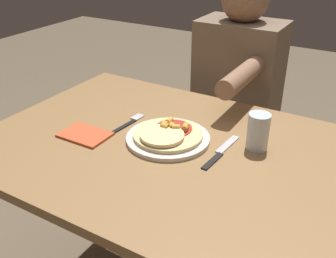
{
  "coord_description": "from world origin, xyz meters",
  "views": [
    {
      "loc": [
        0.49,
        -0.89,
        1.38
      ],
      "look_at": [
        -0.05,
        0.03,
        0.81
      ],
      "focal_mm": 42.0,
      "sensor_mm": 36.0,
      "label": 1
    }
  ],
  "objects_px": {
    "pizza": "(167,134)",
    "knife": "(220,152)",
    "fork": "(129,123)",
    "person_diner": "(237,95)",
    "plate": "(168,138)",
    "drinking_glass": "(258,132)",
    "dining_table": "(177,180)"
  },
  "relations": [
    {
      "from": "fork",
      "to": "knife",
      "type": "relative_size",
      "value": 0.8
    },
    {
      "from": "plate",
      "to": "knife",
      "type": "relative_size",
      "value": 1.18
    },
    {
      "from": "knife",
      "to": "pizza",
      "type": "bearing_deg",
      "value": -174.37
    },
    {
      "from": "pizza",
      "to": "knife",
      "type": "relative_size",
      "value": 0.98
    },
    {
      "from": "pizza",
      "to": "knife",
      "type": "distance_m",
      "value": 0.17
    },
    {
      "from": "person_diner",
      "to": "knife",
      "type": "bearing_deg",
      "value": -73.22
    },
    {
      "from": "pizza",
      "to": "knife",
      "type": "height_order",
      "value": "pizza"
    },
    {
      "from": "knife",
      "to": "drinking_glass",
      "type": "bearing_deg",
      "value": 44.98
    },
    {
      "from": "dining_table",
      "to": "fork",
      "type": "height_order",
      "value": "fork"
    },
    {
      "from": "knife",
      "to": "fork",
      "type": "bearing_deg",
      "value": 177.08
    },
    {
      "from": "dining_table",
      "to": "pizza",
      "type": "distance_m",
      "value": 0.15
    },
    {
      "from": "dining_table",
      "to": "person_diner",
      "type": "height_order",
      "value": "person_diner"
    },
    {
      "from": "dining_table",
      "to": "drinking_glass",
      "type": "xyz_separation_m",
      "value": [
        0.2,
        0.12,
        0.17
      ]
    },
    {
      "from": "dining_table",
      "to": "drinking_glass",
      "type": "relative_size",
      "value": 10.82
    },
    {
      "from": "fork",
      "to": "pizza",
      "type": "bearing_deg",
      "value": -11.36
    },
    {
      "from": "dining_table",
      "to": "plate",
      "type": "xyz_separation_m",
      "value": [
        -0.05,
        0.03,
        0.12
      ]
    },
    {
      "from": "drinking_glass",
      "to": "person_diner",
      "type": "height_order",
      "value": "person_diner"
    },
    {
      "from": "fork",
      "to": "person_diner",
      "type": "distance_m",
      "value": 0.6
    },
    {
      "from": "fork",
      "to": "knife",
      "type": "distance_m",
      "value": 0.34
    },
    {
      "from": "fork",
      "to": "knife",
      "type": "xyz_separation_m",
      "value": [
        0.34,
        -0.02,
        -0.0
      ]
    },
    {
      "from": "dining_table",
      "to": "person_diner",
      "type": "relative_size",
      "value": 1.02
    },
    {
      "from": "plate",
      "to": "pizza",
      "type": "bearing_deg",
      "value": -91.48
    },
    {
      "from": "person_diner",
      "to": "fork",
      "type": "bearing_deg",
      "value": -106.34
    },
    {
      "from": "drinking_glass",
      "to": "dining_table",
      "type": "bearing_deg",
      "value": -149.3
    },
    {
      "from": "dining_table",
      "to": "knife",
      "type": "height_order",
      "value": "knife"
    },
    {
      "from": "dining_table",
      "to": "pizza",
      "type": "relative_size",
      "value": 5.64
    },
    {
      "from": "person_diner",
      "to": "plate",
      "type": "bearing_deg",
      "value": -89.52
    },
    {
      "from": "pizza",
      "to": "drinking_glass",
      "type": "relative_size",
      "value": 1.92
    },
    {
      "from": "fork",
      "to": "drinking_glass",
      "type": "xyz_separation_m",
      "value": [
        0.43,
        0.06,
        0.05
      ]
    },
    {
      "from": "pizza",
      "to": "dining_table",
      "type": "bearing_deg",
      "value": -24.56
    },
    {
      "from": "plate",
      "to": "person_diner",
      "type": "bearing_deg",
      "value": 90.48
    },
    {
      "from": "plate",
      "to": "knife",
      "type": "distance_m",
      "value": 0.17
    }
  ]
}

